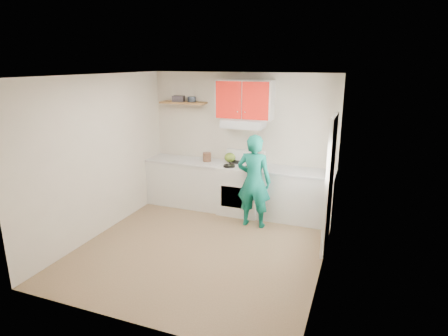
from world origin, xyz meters
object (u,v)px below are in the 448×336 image
at_px(kettle, 230,158).
at_px(crock, 207,158).
at_px(person, 254,181).
at_px(stove, 241,189).
at_px(tin, 192,99).

height_order(kettle, crock, kettle).
bearing_deg(person, stove, -51.69).
height_order(crock, person, person).
relative_size(tin, crock, 0.83).
bearing_deg(person, tin, -25.49).
distance_m(stove, person, 0.74).
bearing_deg(stove, kettle, 149.55).
bearing_deg(tin, crock, -20.45).
bearing_deg(kettle, tin, 152.86).
bearing_deg(person, crock, -27.05).
bearing_deg(stove, crock, 174.94).
height_order(tin, kettle, tin).
bearing_deg(tin, person, -25.50).
xyz_separation_m(kettle, crock, (-0.43, -0.10, -0.01)).
height_order(tin, crock, tin).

